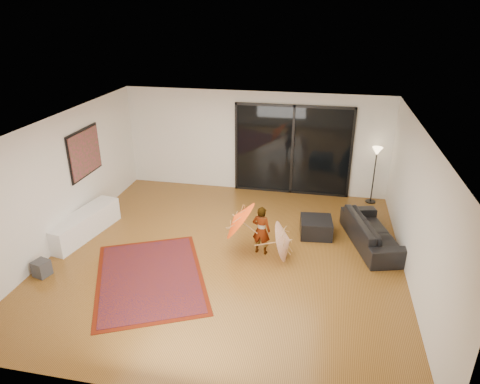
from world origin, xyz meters
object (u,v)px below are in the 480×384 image
(sofa, at_px, (373,232))
(child, at_px, (261,230))
(ottoman, at_px, (316,227))
(media_console, at_px, (84,224))

(sofa, bearing_deg, child, 93.52)
(ottoman, xyz_separation_m, child, (-1.08, -0.96, 0.33))
(media_console, xyz_separation_m, sofa, (6.20, 0.85, 0.03))
(media_console, bearing_deg, child, 10.84)
(sofa, bearing_deg, ottoman, 66.13)
(sofa, xyz_separation_m, ottoman, (-1.19, 0.17, -0.10))
(media_console, distance_m, ottoman, 5.12)
(media_console, relative_size, sofa, 0.95)
(ottoman, bearing_deg, media_console, -168.51)
(media_console, distance_m, sofa, 6.26)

